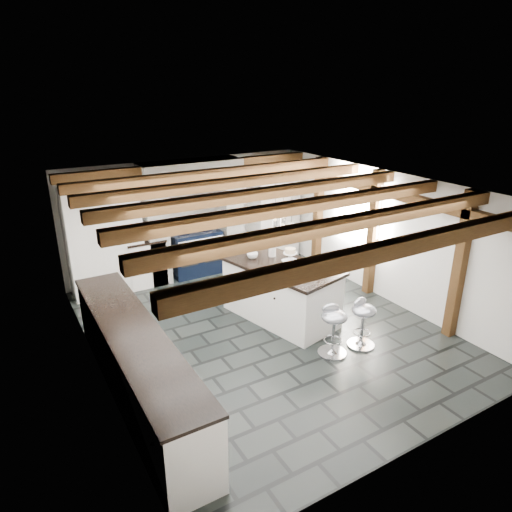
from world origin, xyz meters
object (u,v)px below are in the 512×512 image
range_cooker (195,252)px  kitchen_island (281,291)px  bar_stool_far (334,324)px  bar_stool_near (363,318)px

range_cooker → kitchen_island: 2.52m
range_cooker → bar_stool_far: bearing=-82.5°
bar_stool_far → range_cooker: bearing=113.1°
range_cooker → kitchen_island: kitchen_island is taller
range_cooker → bar_stool_far: (0.50, -3.78, 0.01)m
bar_stool_near → bar_stool_far: 0.51m
kitchen_island → bar_stool_near: bearing=-80.9°
bar_stool_far → bar_stool_near: bearing=10.4°
bar_stool_near → kitchen_island: bearing=104.0°
kitchen_island → bar_stool_near: size_ratio=2.80×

